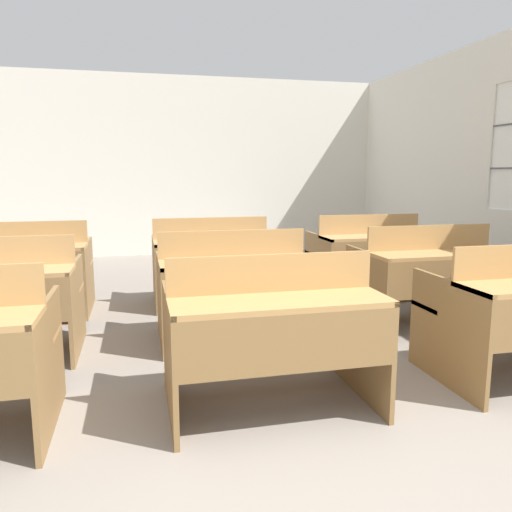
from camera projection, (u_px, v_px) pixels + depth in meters
wall_back at (176, 167)px, 7.98m from camera, size 6.70×0.06×2.83m
wall_right_with_window at (502, 165)px, 5.53m from camera, size 0.06×6.76×2.83m
bench_front_center at (272, 329)px, 2.75m from camera, size 1.14×0.79×0.87m
bench_second_center at (233, 283)px, 3.90m from camera, size 1.14×0.79×0.87m
bench_second_right at (428, 274)px, 4.27m from camera, size 1.14×0.79×0.87m
bench_third_left at (24, 267)px, 4.59m from camera, size 1.14×0.79×0.87m
bench_third_center at (211, 259)px, 5.02m from camera, size 1.14×0.79×0.87m
bench_third_right at (368, 253)px, 5.38m from camera, size 1.14×0.79×0.87m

